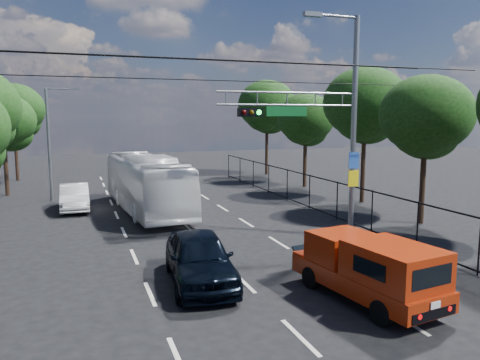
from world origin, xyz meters
name	(u,v)px	position (x,y,z in m)	size (l,w,h in m)	color
ground	(300,337)	(0.00, 0.00, 0.00)	(120.00, 120.00, 0.00)	black
lane_markings	(179,219)	(0.00, 14.00, 0.01)	(6.12, 38.00, 0.01)	beige
signal_mast	(329,118)	(5.28, 7.99, 5.24)	(6.43, 0.39, 9.50)	slate
streetlight_left	(51,138)	(-6.33, 22.00, 3.94)	(2.09, 0.22, 7.08)	slate
utility_wires	(203,67)	(0.00, 8.83, 7.23)	(22.00, 5.04, 0.74)	black
fence_right	(326,197)	(7.60, 12.17, 1.03)	(0.06, 34.03, 2.00)	black
tree_right_b	(426,121)	(11.22, 9.02, 5.06)	(4.50, 4.50, 7.31)	black
tree_right_c	(365,109)	(11.82, 15.02, 5.73)	(5.10, 5.10, 8.29)	black
tree_right_d	(306,122)	(11.42, 22.02, 4.85)	(4.32, 4.32, 7.02)	black
tree_right_e	(267,109)	(11.62, 30.02, 5.94)	(5.28, 5.28, 8.58)	black
tree_left_d	(3,125)	(-9.38, 25.02, 4.72)	(4.20, 4.20, 6.83)	black
tree_left_e	(14,114)	(-9.58, 33.02, 5.53)	(4.92, 4.92, 7.99)	black
red_pickup	(368,267)	(2.85, 1.41, 1.00)	(2.52, 5.22, 1.87)	black
navy_hatchback	(200,258)	(-1.34, 4.43, 0.82)	(1.94, 4.83, 1.64)	black
white_bus	(146,183)	(-1.26, 16.73, 1.58)	(2.65, 11.31, 3.15)	silver
white_van	(74,197)	(-5.11, 18.34, 0.73)	(1.54, 4.40, 1.45)	silver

